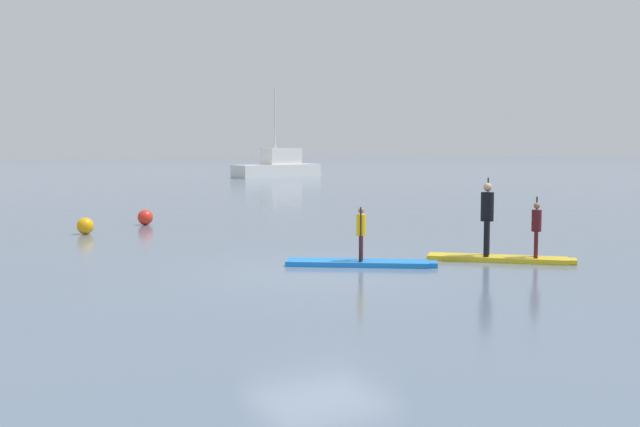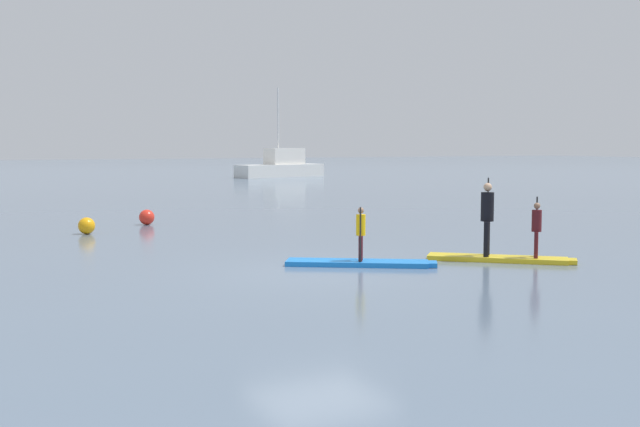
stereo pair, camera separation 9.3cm
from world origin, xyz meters
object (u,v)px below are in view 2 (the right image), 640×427
paddler_adult (487,214)px  motor_boat_small_navy (281,166)px  paddler_child_solo (361,231)px  paddleboard_far (500,259)px  mooring_buoy_near (147,217)px  mooring_buoy_mid (87,226)px  paddleboard_near (361,263)px  paddler_child_front (537,227)px

paddler_adult → motor_boat_small_navy: size_ratio=0.22×
paddler_child_solo → paddler_adult: size_ratio=0.67×
paddler_adult → paddler_child_solo: bearing=166.8°
paddleboard_far → mooring_buoy_near: bearing=112.3°
paddleboard_far → mooring_buoy_mid: size_ratio=5.63×
paddleboard_near → paddler_child_solo: paddler_child_solo is taller
paddleboard_far → mooring_buoy_mid: 11.34m
paddler_child_front → mooring_buoy_near: (-5.02, 11.40, -0.51)m
mooring_buoy_near → mooring_buoy_mid: (-2.14, -1.72, -0.00)m
motor_boat_small_navy → paddler_child_front: bearing=-108.1°
paddleboard_near → paddler_child_front: (3.43, -1.32, 0.69)m
paddleboard_far → paddler_adult: bearing=135.7°
paddler_child_front → motor_boat_small_navy: motor_boat_small_navy is taller
mooring_buoy_mid → paddleboard_near: bearing=-66.0°
paddleboard_far → mooring_buoy_mid: bearing=125.8°
paddler_child_solo → paddler_child_front: size_ratio=0.87×
paddleboard_near → paddler_child_front: size_ratio=2.25×
paddler_child_solo → mooring_buoy_near: paddler_child_solo is taller
paddler_child_front → paddler_adult: bearing=137.4°
paddler_child_solo → paddler_child_front: (3.44, -1.31, 0.04)m
paddleboard_far → paddler_child_front: paddler_child_front is taller
paddleboard_far → paddleboard_near: bearing=163.8°
paddleboard_far → motor_boat_small_navy: 43.91m
paddler_child_front → motor_boat_small_navy: 44.18m
paddler_child_solo → mooring_buoy_mid: (-3.72, 8.37, -0.47)m
paddler_child_solo → paddleboard_far: 3.10m
mooring_buoy_near → motor_boat_small_navy: bearing=58.5°
paddleboard_near → mooring_buoy_mid: bearing=114.0°
paddleboard_near → paddler_child_solo: bearing=-136.5°
mooring_buoy_mid → paddler_child_front: bearing=-53.5°
paddler_child_front → paddleboard_near: bearing=159.0°
mooring_buoy_near → mooring_buoy_mid: 2.75m
paddleboard_near → paddleboard_far: same height
paddler_child_solo → paddleboard_far: bearing=-16.0°
paddler_child_front → mooring_buoy_mid: 12.05m
paddleboard_near → paddler_adult: size_ratio=1.73×
paddleboard_near → motor_boat_small_navy: size_ratio=0.38×
paddleboard_near → paddler_child_front: paddler_child_front is taller
paddleboard_near → motor_boat_small_navy: motor_boat_small_navy is taller
paddler_child_solo → paddler_child_front: paddler_child_front is taller
paddler_adult → mooring_buoy_mid: (-6.42, 9.00, -0.75)m
mooring_buoy_near → paddleboard_far: bearing=-67.7°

